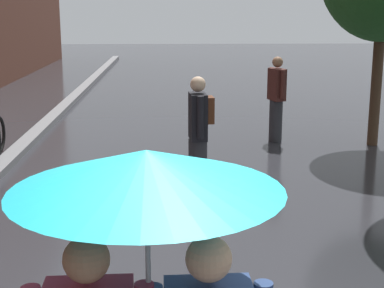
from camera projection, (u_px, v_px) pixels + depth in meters
kerb_strip at (44, 125)px, 12.96m from camera, size 0.30×36.00×0.12m
couple_under_umbrella at (148, 287)px, 2.63m from camera, size 1.20×1.20×2.03m
pedestrian_walking_midground at (199, 135)px, 8.05m from camera, size 0.35×0.59×1.71m
pedestrian_walking_far at (276, 99)px, 11.51m from camera, size 0.33×0.57×1.68m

